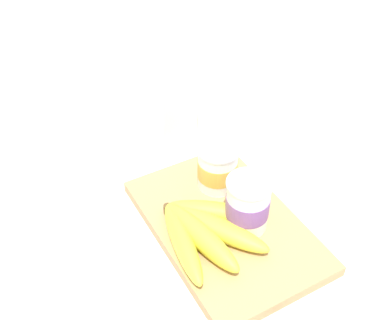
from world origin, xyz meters
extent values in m
plane|color=white|center=(0.00, 0.00, 0.00)|extent=(2.40, 2.40, 0.00)
cube|color=tan|center=(0.00, 0.00, 0.01)|extent=(0.34, 0.23, 0.02)
cube|color=white|center=(-0.33, 0.03, 0.12)|extent=(0.21, 0.09, 0.25)
cylinder|color=white|center=(-0.09, 0.04, 0.06)|extent=(0.07, 0.07, 0.08)
cylinder|color=gold|center=(-0.09, 0.04, 0.06)|extent=(0.07, 0.07, 0.04)
cylinder|color=silver|center=(-0.09, 0.04, 0.10)|extent=(0.08, 0.08, 0.00)
cylinder|color=white|center=(0.02, 0.03, 0.07)|extent=(0.07, 0.07, 0.09)
cylinder|color=#7A4C99|center=(0.02, 0.03, 0.07)|extent=(0.07, 0.07, 0.04)
cylinder|color=silver|center=(0.02, 0.03, 0.12)|extent=(0.07, 0.07, 0.00)
ellipsoid|color=yellow|center=(0.02, -0.09, 0.04)|extent=(0.17, 0.06, 0.04)
ellipsoid|color=yellow|center=(0.02, -0.06, 0.04)|extent=(0.18, 0.07, 0.04)
ellipsoid|color=yellow|center=(0.02, -0.03, 0.04)|extent=(0.18, 0.13, 0.03)
ellipsoid|color=yellow|center=(-0.01, -0.01, 0.04)|extent=(0.13, 0.15, 0.04)
cylinder|color=brown|center=(-0.07, -0.08, 0.03)|extent=(0.01, 0.01, 0.02)
camera|label=1|loc=(0.45, -0.32, 0.63)|focal=44.94mm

